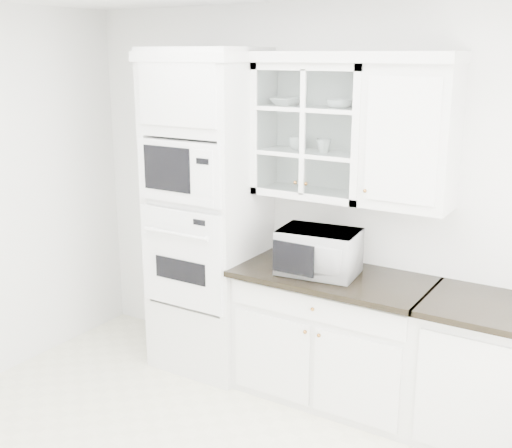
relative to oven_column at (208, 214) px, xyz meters
The scene contains 12 objects.
room_shell 1.37m from the oven_column, 52.79° to the right, with size 4.00×3.50×2.70m.
oven_column is the anchor object (origin of this frame).
base_cabinet_run 1.27m from the oven_column, ahead, with size 1.32×0.67×0.92m.
extra_base_cabinet 2.16m from the oven_column, ahead, with size 0.72×0.67×0.92m.
upper_cabinet_glass 1.03m from the oven_column, 12.10° to the left, with size 0.80×0.33×0.90m.
upper_cabinet_solid 1.60m from the oven_column, ahead, with size 0.55×0.33×0.90m, color white.
crown_molding 1.33m from the oven_column, 11.90° to the left, with size 2.14×0.38×0.07m, color white.
countertop_microwave 0.94m from the oven_column, ahead, with size 0.52×0.43×0.30m, color white.
bowl_a 1.03m from the oven_column, 15.86° to the left, with size 0.21×0.21×0.05m, color white.
bowl_b 1.28m from the oven_column, ahead, with size 0.18×0.18×0.06m, color white.
cup_a 0.87m from the oven_column, 14.82° to the left, with size 0.11×0.11×0.09m, color white.
cup_b 1.04m from the oven_column, 10.42° to the left, with size 0.10×0.10×0.09m, color white.
Camera 1 is at (1.99, -2.31, 2.36)m, focal length 45.00 mm.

